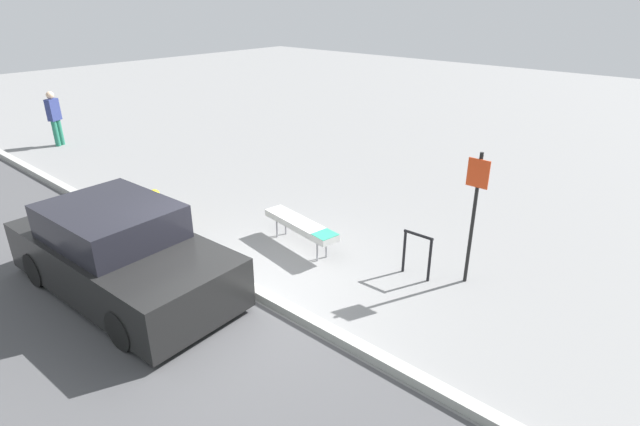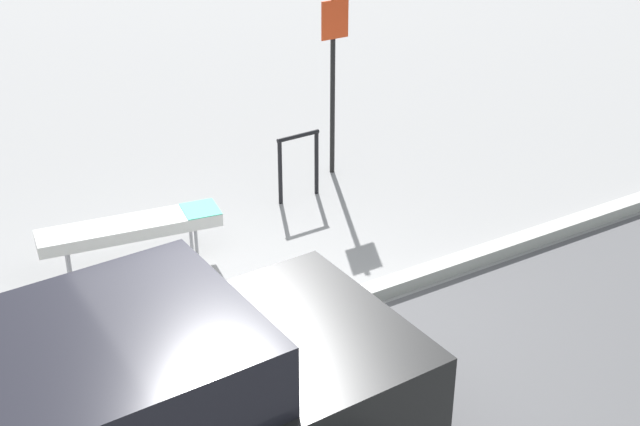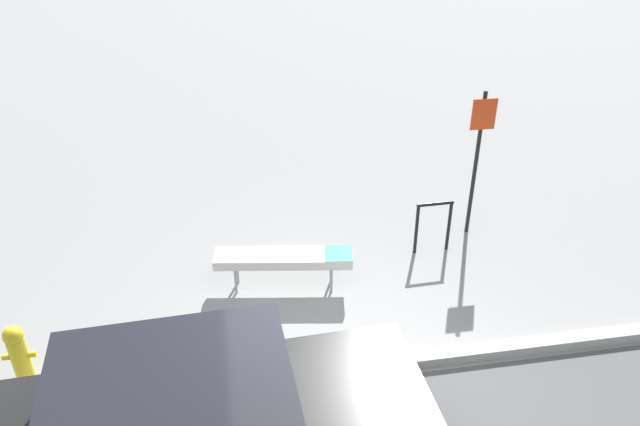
% 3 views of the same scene
% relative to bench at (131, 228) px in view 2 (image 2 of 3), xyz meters
% --- Properties ---
extents(ground_plane, '(60.00, 60.00, 0.00)m').
position_rel_bench_xyz_m(ground_plane, '(0.43, -1.72, -0.47)').
color(ground_plane, gray).
extents(curb, '(60.00, 0.20, 0.13)m').
position_rel_bench_xyz_m(curb, '(0.43, -1.72, -0.41)').
color(curb, '#A8A8A3').
rests_on(curb, ground_plane).
extents(bench, '(1.88, 0.67, 0.55)m').
position_rel_bench_xyz_m(bench, '(0.00, 0.00, 0.00)').
color(bench, '#99999E').
rests_on(bench, ground_plane).
extents(bike_rack, '(0.55, 0.06, 0.83)m').
position_rel_bench_xyz_m(bike_rack, '(2.26, 0.53, 0.03)').
color(bike_rack, black).
rests_on(bike_rack, ground_plane).
extents(sign_post, '(0.36, 0.08, 2.30)m').
position_rel_bench_xyz_m(sign_post, '(2.99, 0.95, 0.91)').
color(sign_post, black).
rests_on(sign_post, ground_plane).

